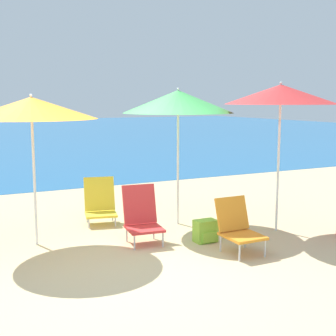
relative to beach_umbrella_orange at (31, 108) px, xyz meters
name	(u,v)px	position (x,y,z in m)	size (l,w,h in m)	color
ground_plane	(122,264)	(0.78, -1.29, -1.91)	(60.00, 60.00, 0.00)	#D1BA89
beach_umbrella_orange	(31,108)	(0.00, 0.00, 0.00)	(1.78, 1.78, 2.10)	white
beach_umbrella_red	(281,95)	(3.48, -0.93, 0.19)	(1.69, 1.69, 2.29)	white
beach_umbrella_green	(178,102)	(2.30, 0.11, 0.08)	(1.77, 1.77, 2.21)	white
beach_chair_red	(142,216)	(1.38, -0.54, -1.52)	(0.54, 0.62, 0.81)	silver
beach_chair_yellow	(100,203)	(1.18, 0.74, -1.57)	(0.60, 0.62, 0.74)	silver
beach_chair_orange	(238,226)	(2.35, -1.51, -1.55)	(0.47, 0.60, 0.72)	silver
backpack_lime	(206,231)	(2.19, -0.95, -1.75)	(0.32, 0.24, 0.32)	#8ECC3D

